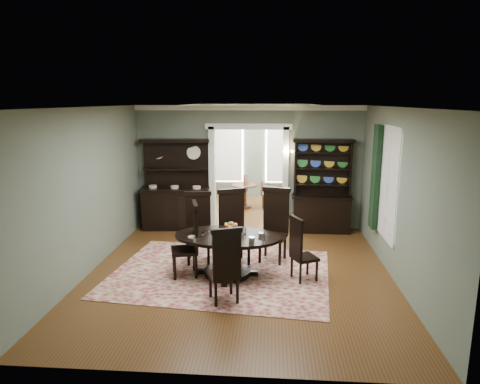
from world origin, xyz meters
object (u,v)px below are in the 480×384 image
Objects in this scene: dining_table at (227,247)px; sideboard at (176,198)px; welsh_dresser at (322,198)px; parlor_table at (244,193)px.

sideboard is at bearing 125.06° from dining_table.
welsh_dresser reaches higher than dining_table.
parlor_table is (-2.00, 2.14, -0.35)m from welsh_dresser.
welsh_dresser is 2.95m from parlor_table.
welsh_dresser is (3.55, 0.02, 0.04)m from sideboard.
parlor_table is at bearing 96.39° from dining_table.
dining_table is 0.91× the size of welsh_dresser.
welsh_dresser is 2.97× the size of parlor_table.
sideboard is (-1.57, 2.84, 0.24)m from dining_table.
sideboard reaches higher than parlor_table.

